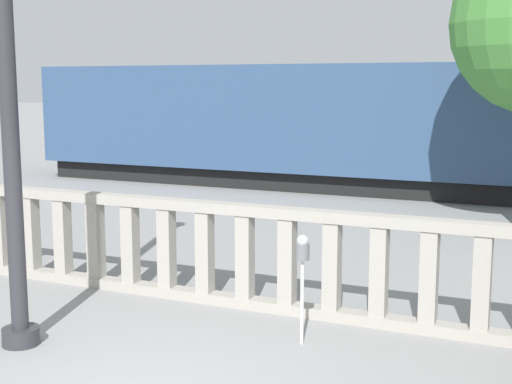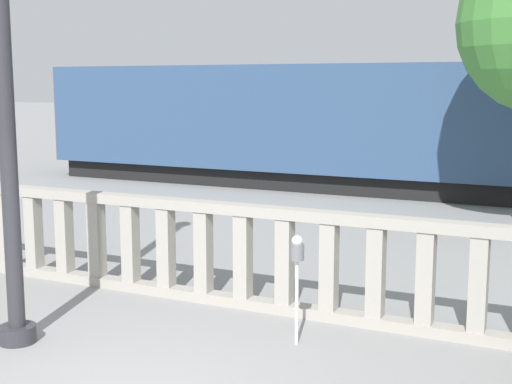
% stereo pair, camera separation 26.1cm
% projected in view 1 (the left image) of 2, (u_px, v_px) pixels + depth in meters
% --- Properties ---
extents(balustrade, '(13.62, 0.24, 1.40)m').
position_uv_depth(balustrade, '(266.00, 259.00, 9.33)').
color(balustrade, '#9E998E').
rests_on(balustrade, ground).
extents(lamppost, '(0.42, 0.42, 6.60)m').
position_uv_depth(lamppost, '(6.00, 47.00, 7.68)').
color(lamppost, '#2D2D33').
rests_on(lamppost, ground).
extents(parking_meter, '(0.16, 0.16, 1.28)m').
position_uv_depth(parking_meter, '(302.00, 258.00, 8.06)').
color(parking_meter, silver).
rests_on(parking_meter, ground).
extents(train_near, '(23.20, 2.88, 4.07)m').
position_uv_depth(train_near, '(432.00, 127.00, 18.87)').
color(train_near, black).
rests_on(train_near, ground).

